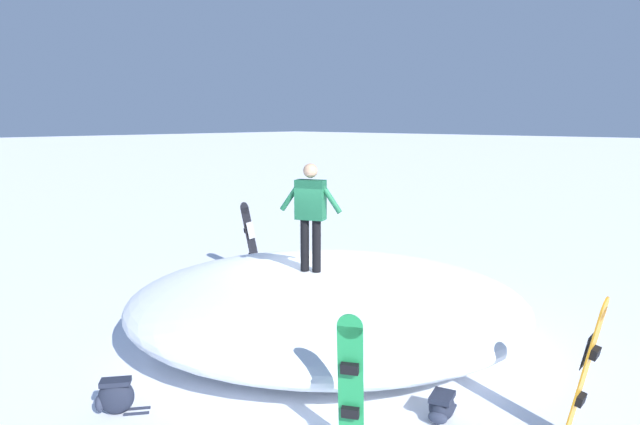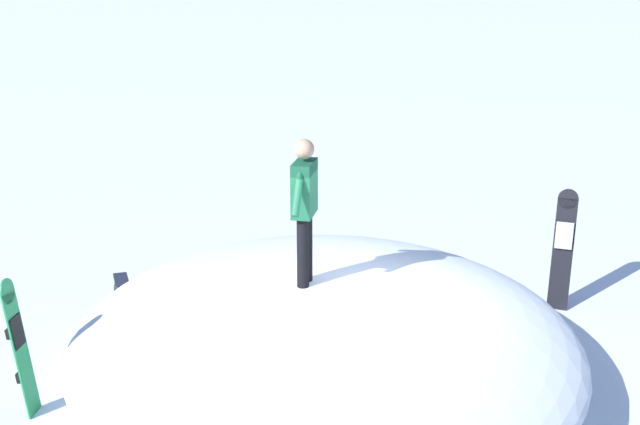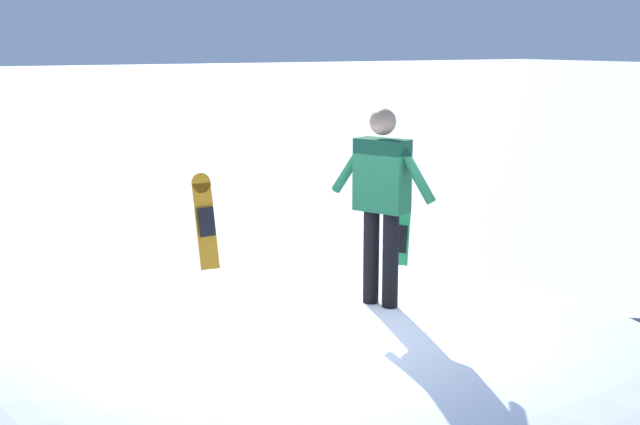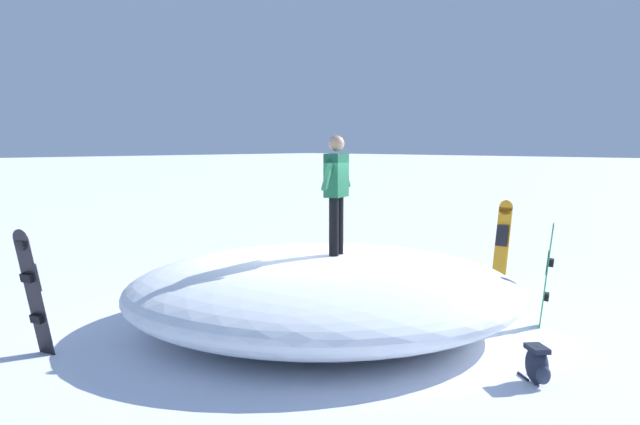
{
  "view_description": "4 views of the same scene",
  "coord_description": "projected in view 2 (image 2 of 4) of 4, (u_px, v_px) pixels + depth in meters",
  "views": [
    {
      "loc": [
        -6.1,
        7.17,
        3.55
      ],
      "look_at": [
        0.36,
        0.07,
        1.98
      ],
      "focal_mm": 31.69,
      "sensor_mm": 36.0,
      "label": 1
    },
    {
      "loc": [
        -7.28,
        -4.25,
        4.78
      ],
      "look_at": [
        0.22,
        0.77,
        1.95
      ],
      "focal_mm": 45.18,
      "sensor_mm": 36.0,
      "label": 2
    },
    {
      "loc": [
        5.61,
        -3.24,
        3.44
      ],
      "look_at": [
        0.39,
        -0.12,
        2.17
      ],
      "focal_mm": 46.05,
      "sensor_mm": 36.0,
      "label": 3
    },
    {
      "loc": [
        8.12,
        8.48,
        2.81
      ],
      "look_at": [
        0.1,
        0.63,
        1.78
      ],
      "focal_mm": 43.74,
      "sensor_mm": 36.0,
      "label": 4
    }
  ],
  "objects": [
    {
      "name": "backpack_far",
      "position": [
        122.0,
        290.0,
        11.62
      ],
      "size": [
        0.52,
        0.61,
        0.46
      ],
      "color": "#1E2333",
      "rests_on": "ground"
    },
    {
      "name": "snowboarder_standing",
      "position": [
        304.0,
        202.0,
        9.17
      ],
      "size": [
        1.0,
        0.48,
        1.73
      ],
      "color": "black",
      "rests_on": "snow_mound"
    },
    {
      "name": "snowboard_tertiary_upright",
      "position": [
        563.0,
        247.0,
        11.47
      ],
      "size": [
        0.46,
        0.37,
        1.7
      ],
      "color": "black",
      "rests_on": "ground"
    },
    {
      "name": "snow_mound",
      "position": [
        325.0,
        336.0,
        9.42
      ],
      "size": [
        8.77,
        8.67,
        1.16
      ],
      "primitive_type": "ellipsoid",
      "rotation": [
        0.0,
        0.0,
        0.67
      ],
      "color": "white",
      "rests_on": "ground"
    },
    {
      "name": "ground",
      "position": [
        364.0,
        386.0,
        9.46
      ],
      "size": [
        240.0,
        240.0,
        0.0
      ],
      "primitive_type": "plane",
      "color": "white"
    },
    {
      "name": "snowboard_secondary_upright",
      "position": [
        19.0,
        345.0,
        8.67
      ],
      "size": [
        0.33,
        0.29,
        1.59
      ],
      "color": "#1E8C47",
      "rests_on": "ground"
    }
  ]
}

